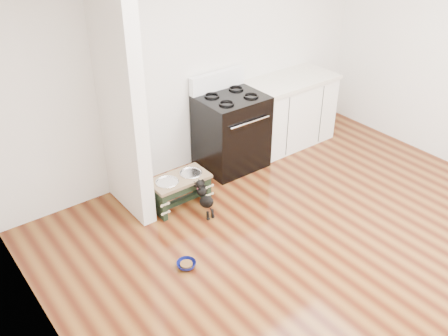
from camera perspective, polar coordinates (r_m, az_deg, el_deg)
ground at (r=4.93m, az=14.24°, el=-10.72°), size 5.00×5.00×0.00m
room_shell at (r=4.06m, az=17.16°, el=6.66°), size 5.00×5.00×5.00m
partition_wall at (r=4.98m, az=-11.89°, el=8.50°), size 0.15×0.80×2.70m
oven_range at (r=6.07m, az=0.81°, el=4.33°), size 0.76×0.69×1.14m
cabinet_run at (r=6.68m, az=7.40°, el=6.44°), size 1.24×0.64×0.91m
dog_feeder at (r=5.43m, az=-5.06°, el=-2.05°), size 0.65×0.35×0.37m
puppy at (r=5.29m, az=-2.23°, el=-3.39°), size 0.11×0.33×0.40m
floor_bowl at (r=4.75m, az=-4.33°, el=-10.96°), size 0.23×0.23×0.06m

